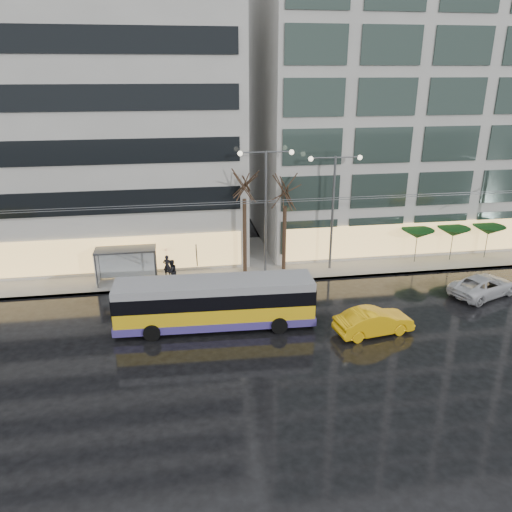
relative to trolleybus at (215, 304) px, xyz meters
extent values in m
plane|color=black|center=(2.36, -3.18, -1.45)|extent=(140.00, 140.00, 0.00)
cube|color=gray|center=(4.36, 10.82, -1.38)|extent=(80.00, 10.00, 0.15)
cube|color=slate|center=(4.36, 5.87, -1.38)|extent=(80.00, 0.10, 0.15)
cube|color=#A19F9A|center=(-13.64, 15.82, 9.70)|extent=(34.00, 14.00, 22.00)
cube|color=#A19F9A|center=(21.36, 15.82, 11.20)|extent=(32.00, 14.00, 25.00)
cube|color=gold|center=(0.00, 0.00, -0.45)|extent=(11.57, 2.87, 1.43)
cube|color=#423584|center=(0.00, 0.00, -0.93)|extent=(11.61, 2.91, 0.48)
cube|color=black|center=(0.00, 0.00, 0.60)|extent=(11.59, 2.89, 0.86)
cube|color=gray|center=(0.00, 0.00, 1.27)|extent=(11.57, 2.87, 0.48)
cube|color=black|center=(5.76, -0.24, 0.46)|extent=(0.15, 2.20, 1.24)
cube|color=black|center=(-5.76, 0.24, 0.46)|extent=(0.15, 2.20, 1.24)
cylinder|color=black|center=(3.68, 1.04, -0.98)|extent=(0.97, 0.37, 0.96)
cylinder|color=black|center=(3.58, -1.35, -0.98)|extent=(0.97, 0.37, 0.96)
cylinder|color=black|center=(-3.58, 1.35, -0.98)|extent=(0.97, 0.37, 0.96)
cylinder|color=black|center=(-3.68, -1.04, -0.98)|extent=(0.97, 0.37, 0.96)
cylinder|color=#595B60|center=(-0.92, 0.95, 2.66)|extent=(0.21, 3.56, 2.52)
cylinder|color=#595B60|center=(-0.90, 1.43, 2.66)|extent=(0.21, 3.56, 2.52)
cylinder|color=#595B60|center=(3.36, 2.57, 5.35)|extent=(42.00, 0.04, 0.04)
cylinder|color=#595B60|center=(3.36, 3.07, 5.35)|extent=(42.00, 0.04, 0.04)
cube|color=#595B60|center=(-5.64, 7.32, 1.15)|extent=(4.20, 1.60, 0.12)
cube|color=silver|center=(-5.64, 8.02, -0.10)|extent=(4.00, 0.05, 2.20)
cube|color=white|center=(-7.69, 7.32, -0.10)|extent=(0.10, 1.40, 2.20)
cylinder|color=#595B60|center=(-7.64, 6.62, -0.10)|extent=(0.10, 0.10, 2.40)
cylinder|color=#595B60|center=(-7.64, 8.02, -0.10)|extent=(0.10, 0.10, 2.40)
cylinder|color=#595B60|center=(-3.64, 6.62, -0.10)|extent=(0.10, 0.10, 2.40)
cylinder|color=#595B60|center=(-3.64, 8.02, -0.10)|extent=(0.10, 0.10, 2.40)
cylinder|color=#595B60|center=(4.36, 7.62, 3.20)|extent=(0.18, 0.18, 9.00)
cylinder|color=#595B60|center=(3.46, 7.62, 7.60)|extent=(1.80, 0.10, 0.10)
cylinder|color=#595B60|center=(5.26, 7.62, 7.60)|extent=(1.80, 0.10, 0.10)
sphere|color=#FFF2CC|center=(2.56, 7.62, 7.55)|extent=(0.36, 0.36, 0.36)
sphere|color=#FFF2CC|center=(6.16, 7.62, 7.55)|extent=(0.36, 0.36, 0.36)
cylinder|color=#595B60|center=(9.36, 7.62, 2.95)|extent=(0.18, 0.18, 8.50)
cylinder|color=#595B60|center=(8.46, 7.62, 7.10)|extent=(1.80, 0.10, 0.10)
cylinder|color=#595B60|center=(10.26, 7.62, 7.10)|extent=(1.80, 0.10, 0.10)
sphere|color=#FFF2CC|center=(7.56, 7.62, 7.05)|extent=(0.36, 0.36, 0.36)
sphere|color=#FFF2CC|center=(11.16, 7.62, 7.05)|extent=(0.36, 0.36, 0.36)
cylinder|color=black|center=(2.86, 7.82, 1.50)|extent=(0.28, 0.28, 5.60)
cylinder|color=black|center=(5.86, 8.02, 1.15)|extent=(0.28, 0.28, 4.90)
cylinder|color=#595B60|center=(16.36, 7.82, -0.20)|extent=(0.06, 0.06, 2.20)
cone|color=#103B12|center=(16.36, 7.82, 1.00)|extent=(2.50, 2.50, 0.70)
cylinder|color=#595B60|center=(19.36, 7.82, -0.20)|extent=(0.06, 0.06, 2.20)
cone|color=#103B12|center=(19.36, 7.82, 1.00)|extent=(2.50, 2.50, 0.70)
cylinder|color=#595B60|center=(22.36, 7.82, -0.20)|extent=(0.06, 0.06, 2.20)
cone|color=#103B12|center=(22.36, 7.82, 1.00)|extent=(2.50, 2.50, 0.70)
imported|color=#FFB80D|center=(8.95, -2.27, -0.70)|extent=(4.79, 2.30, 1.51)
imported|color=silver|center=(18.23, 1.53, -0.75)|extent=(5.56, 4.03, 1.41)
imported|color=black|center=(-2.85, 7.90, -0.48)|extent=(0.67, 0.52, 1.65)
imported|color=#DD4986|center=(-2.85, 7.90, 0.45)|extent=(1.15, 1.17, 0.88)
imported|color=black|center=(-2.51, 6.73, -0.45)|extent=(1.05, 1.01, 1.71)
imported|color=black|center=(-6.69, 8.68, -0.34)|extent=(1.43, 1.27, 1.92)
imported|color=black|center=(-6.69, 8.68, 0.45)|extent=(1.13, 1.13, 0.72)
camera|label=1|loc=(-1.83, -26.42, 12.92)|focal=35.00mm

